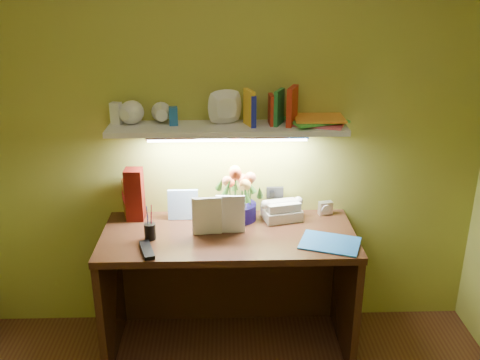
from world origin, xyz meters
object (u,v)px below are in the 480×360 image
object	(u,v)px
desk_clock	(325,208)
desk	(229,291)
telephone	(282,209)
whisky_bottle	(130,193)
flower_bouquet	(240,192)

from	to	relation	value
desk_clock	desk	bearing A→B (deg)	-171.37
telephone	whisky_bottle	xyz separation A→B (m)	(-0.88, 0.06, 0.08)
telephone	desk	bearing A→B (deg)	-163.06
telephone	whisky_bottle	distance (m)	0.89
telephone	desk_clock	bearing A→B (deg)	-1.70
desk	telephone	bearing A→B (deg)	30.00
telephone	whisky_bottle	bearing A→B (deg)	163.14
whisky_bottle	telephone	bearing A→B (deg)	-3.80
flower_bouquet	desk_clock	world-z (taller)	flower_bouquet
desk	whisky_bottle	world-z (taller)	whisky_bottle
flower_bouquet	desk_clock	bearing A→B (deg)	5.68
telephone	flower_bouquet	bearing A→B (deg)	166.34
desk	telephone	world-z (taller)	telephone
flower_bouquet	whisky_bottle	xyz separation A→B (m)	(-0.64, 0.06, -0.02)
whisky_bottle	flower_bouquet	bearing A→B (deg)	-5.03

